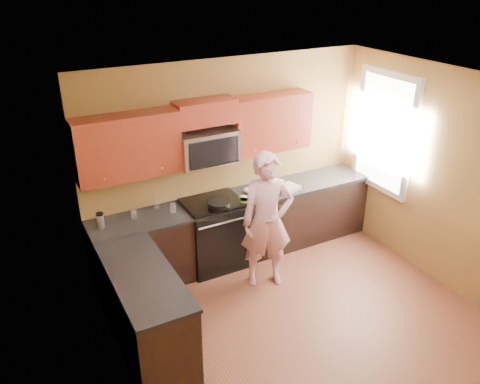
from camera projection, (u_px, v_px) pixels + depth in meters
floor at (309, 327)px, 5.49m from camera, size 4.00×4.00×0.00m
ceiling at (328, 92)px, 4.32m from camera, size 4.00×4.00×0.00m
wall_back at (229, 159)px, 6.50m from camera, size 4.00×0.00×4.00m
wall_left at (124, 278)px, 4.05m from camera, size 0.00×4.00×4.00m
wall_right at (454, 185)px, 5.76m from camera, size 0.00×4.00×4.00m
cabinet_back_run at (239, 228)px, 6.65m from camera, size 4.00×0.60×0.88m
cabinet_left_run at (145, 312)px, 5.05m from camera, size 0.60×1.60×0.88m
countertop_back at (239, 198)px, 6.44m from camera, size 4.00×0.62×0.04m
countertop_left at (142, 275)px, 4.86m from camera, size 0.62×1.60×0.04m
stove at (214, 233)px, 6.44m from camera, size 0.76×0.65×0.95m
microwave at (208, 162)px, 6.12m from camera, size 0.76×0.40×0.42m
upper_cab_left at (131, 176)px, 5.73m from camera, size 1.22×0.33×0.75m
upper_cab_right at (269, 149)px, 6.55m from camera, size 1.12×0.33×0.75m
upper_cab_over_mw at (205, 112)px, 5.87m from camera, size 0.76×0.33×0.30m
window at (384, 133)px, 6.57m from camera, size 0.06×1.06×1.66m
woman at (267, 221)px, 5.92m from camera, size 0.75×0.61×1.76m
frying_pan at (219, 206)px, 6.13m from camera, size 0.36×0.53×0.06m
butter_tub at (244, 204)px, 6.26m from camera, size 0.15×0.15×0.08m
toast_slice at (270, 195)px, 6.47m from camera, size 0.12×0.12×0.01m
napkin_a at (243, 198)px, 6.34m from camera, size 0.14×0.15×0.06m
napkin_b at (247, 190)px, 6.54m from camera, size 0.16×0.16×0.07m
dish_towel at (288, 188)px, 6.63m from camera, size 0.35×0.30×0.05m
travel_mug at (101, 227)px, 5.69m from camera, size 0.10×0.10×0.19m
glass_a at (134, 214)px, 5.87m from camera, size 0.07×0.07×0.12m
glass_b at (156, 203)px, 6.13m from camera, size 0.09×0.09×0.12m
glass_c at (173, 208)px, 6.01m from camera, size 0.08×0.08×0.12m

